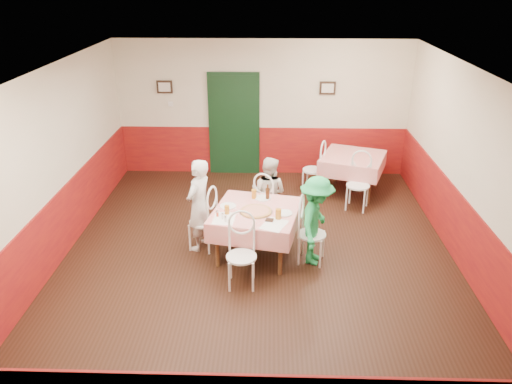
{
  "coord_description": "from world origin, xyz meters",
  "views": [
    {
      "loc": [
        0.16,
        -6.59,
        4.03
      ],
      "look_at": [
        -0.04,
        0.07,
        1.05
      ],
      "focal_mm": 35.0,
      "sensor_mm": 36.0,
      "label": 1
    }
  ],
  "objects_px": {
    "chair_left": "(203,222)",
    "chair_second_a": "(313,170)",
    "chair_far": "(268,205)",
    "glass_b": "(278,214)",
    "wallet": "(269,220)",
    "main_table": "(256,232)",
    "chair_second_b": "(358,186)",
    "pizza": "(256,211)",
    "diner_left": "(199,205)",
    "diner_right": "(316,221)",
    "diner_far": "(269,193)",
    "second_table": "(352,174)",
    "glass_c": "(254,194)",
    "chair_near": "(241,257)",
    "chair_right": "(312,235)",
    "glass_a": "(227,210)",
    "beer_bottle": "(268,193)"
  },
  "relations": [
    {
      "from": "chair_left",
      "to": "chair_second_a",
      "type": "xyz_separation_m",
      "value": [
        1.88,
        2.25,
        0.0
      ]
    },
    {
      "from": "chair_far",
      "to": "glass_b",
      "type": "relative_size",
      "value": 5.88
    },
    {
      "from": "wallet",
      "to": "main_table",
      "type": "bearing_deg",
      "value": 132.04
    },
    {
      "from": "chair_second_b",
      "to": "pizza",
      "type": "relative_size",
      "value": 1.96
    },
    {
      "from": "pizza",
      "to": "diner_left",
      "type": "xyz_separation_m",
      "value": [
        -0.88,
        0.26,
        -0.04
      ]
    },
    {
      "from": "chair_second_a",
      "to": "diner_right",
      "type": "bearing_deg",
      "value": 16.29
    },
    {
      "from": "chair_left",
      "to": "diner_far",
      "type": "distance_m",
      "value": 1.25
    },
    {
      "from": "second_table",
      "to": "glass_c",
      "type": "bearing_deg",
      "value": -132.44
    },
    {
      "from": "glass_b",
      "to": "diner_left",
      "type": "bearing_deg",
      "value": 158.84
    },
    {
      "from": "wallet",
      "to": "diner_far",
      "type": "distance_m",
      "value": 1.24
    },
    {
      "from": "chair_near",
      "to": "chair_right",
      "type": "bearing_deg",
      "value": 32.2
    },
    {
      "from": "main_table",
      "to": "diner_far",
      "type": "height_order",
      "value": "diner_far"
    },
    {
      "from": "chair_near",
      "to": "pizza",
      "type": "relative_size",
      "value": 1.96
    },
    {
      "from": "chair_far",
      "to": "glass_a",
      "type": "xyz_separation_m",
      "value": [
        -0.59,
        -0.98,
        0.38
      ]
    },
    {
      "from": "chair_second_a",
      "to": "diner_left",
      "type": "height_order",
      "value": "diner_left"
    },
    {
      "from": "diner_right",
      "to": "wallet",
      "type": "bearing_deg",
      "value": 119.23
    },
    {
      "from": "glass_a",
      "to": "glass_b",
      "type": "distance_m",
      "value": 0.76
    },
    {
      "from": "glass_c",
      "to": "chair_second_b",
      "type": "bearing_deg",
      "value": 34.46
    },
    {
      "from": "chair_second_a",
      "to": "beer_bottle",
      "type": "relative_size",
      "value": 4.05
    },
    {
      "from": "chair_far",
      "to": "glass_b",
      "type": "xyz_separation_m",
      "value": [
        0.16,
        -1.12,
        0.39
      ]
    },
    {
      "from": "diner_left",
      "to": "diner_right",
      "type": "height_order",
      "value": "diner_left"
    },
    {
      "from": "pizza",
      "to": "glass_b",
      "type": "bearing_deg",
      "value": -32.58
    },
    {
      "from": "wallet",
      "to": "glass_a",
      "type": "bearing_deg",
      "value": 174.03
    },
    {
      "from": "pizza",
      "to": "glass_a",
      "type": "distance_m",
      "value": 0.43
    },
    {
      "from": "glass_c",
      "to": "diner_left",
      "type": "distance_m",
      "value": 0.87
    },
    {
      "from": "main_table",
      "to": "glass_b",
      "type": "relative_size",
      "value": 7.98
    },
    {
      "from": "wallet",
      "to": "diner_left",
      "type": "bearing_deg",
      "value": 165.66
    },
    {
      "from": "main_table",
      "to": "chair_second_b",
      "type": "distance_m",
      "value": 2.46
    },
    {
      "from": "chair_second_b",
      "to": "glass_a",
      "type": "xyz_separation_m",
      "value": [
        -2.22,
        -1.82,
        0.38
      ]
    },
    {
      "from": "chair_right",
      "to": "diner_far",
      "type": "xyz_separation_m",
      "value": [
        -0.65,
        1.05,
        0.18
      ]
    },
    {
      "from": "main_table",
      "to": "second_table",
      "type": "bearing_deg",
      "value": 53.42
    },
    {
      "from": "glass_c",
      "to": "chair_right",
      "type": "bearing_deg",
      "value": -33.73
    },
    {
      "from": "chair_right",
      "to": "chair_far",
      "type": "xyz_separation_m",
      "value": [
        -0.66,
        1.01,
        0.0
      ]
    },
    {
      "from": "glass_c",
      "to": "glass_a",
      "type": "bearing_deg",
      "value": -124.11
    },
    {
      "from": "chair_near",
      "to": "diner_left",
      "type": "xyz_separation_m",
      "value": [
        -0.71,
        1.02,
        0.29
      ]
    },
    {
      "from": "chair_far",
      "to": "wallet",
      "type": "height_order",
      "value": "chair_far"
    },
    {
      "from": "glass_a",
      "to": "wallet",
      "type": "xyz_separation_m",
      "value": [
        0.62,
        -0.2,
        -0.05
      ]
    },
    {
      "from": "chair_right",
      "to": "wallet",
      "type": "bearing_deg",
      "value": 117.97
    },
    {
      "from": "chair_second_a",
      "to": "chair_far",
      "type": "bearing_deg",
      "value": -8.82
    },
    {
      "from": "beer_bottle",
      "to": "diner_far",
      "type": "distance_m",
      "value": 0.56
    },
    {
      "from": "pizza",
      "to": "beer_bottle",
      "type": "xyz_separation_m",
      "value": [
        0.17,
        0.45,
        0.1
      ]
    },
    {
      "from": "chair_right",
      "to": "wallet",
      "type": "height_order",
      "value": "chair_right"
    },
    {
      "from": "glass_a",
      "to": "chair_far",
      "type": "bearing_deg",
      "value": 58.74
    },
    {
      "from": "glass_c",
      "to": "diner_right",
      "type": "xyz_separation_m",
      "value": [
        0.92,
        -0.59,
        -0.15
      ]
    },
    {
      "from": "glass_a",
      "to": "diner_left",
      "type": "height_order",
      "value": "diner_left"
    },
    {
      "from": "second_table",
      "to": "glass_b",
      "type": "bearing_deg",
      "value": -118.48
    },
    {
      "from": "chair_right",
      "to": "diner_right",
      "type": "xyz_separation_m",
      "value": [
        0.05,
        -0.01,
        0.23
      ]
    },
    {
      "from": "diner_far",
      "to": "glass_c",
      "type": "bearing_deg",
      "value": 86.42
    },
    {
      "from": "chair_near",
      "to": "diner_right",
      "type": "xyz_separation_m",
      "value": [
        1.05,
        0.65,
        0.23
      ]
    },
    {
      "from": "chair_near",
      "to": "chair_left",
      "type": "bearing_deg",
      "value": 122.2
    }
  ]
}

